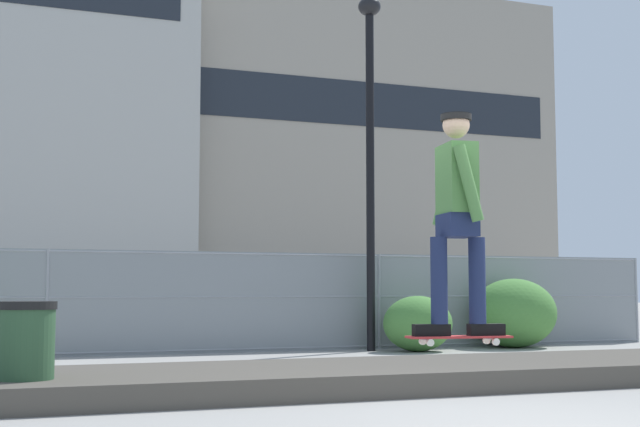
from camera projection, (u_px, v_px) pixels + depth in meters
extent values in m
cube|color=#4C473F|center=(357.00, 376.00, 10.39)|extent=(10.63, 2.44, 0.26)
cube|color=#B22D2D|center=(459.00, 337.00, 6.73)|extent=(0.82, 0.32, 0.02)
cylinder|color=silver|center=(487.00, 340.00, 6.86)|extent=(0.06, 0.04, 0.05)
cylinder|color=silver|center=(496.00, 342.00, 6.69)|extent=(0.06, 0.04, 0.05)
cylinder|color=silver|center=(423.00, 341.00, 6.76)|extent=(0.06, 0.04, 0.05)
cylinder|color=silver|center=(430.00, 343.00, 6.58)|extent=(0.06, 0.04, 0.05)
cube|color=#99999E|center=(491.00, 338.00, 6.78)|extent=(0.07, 0.15, 0.01)
cube|color=#99999E|center=(426.00, 339.00, 6.67)|extent=(0.07, 0.15, 0.01)
cube|color=black|center=(486.00, 330.00, 6.78)|extent=(0.29, 0.14, 0.09)
cube|color=black|center=(431.00, 330.00, 6.69)|extent=(0.29, 0.14, 0.09)
cylinder|color=#1E284C|center=(477.00, 280.00, 6.80)|extent=(0.13, 0.13, 0.66)
cylinder|color=#1E284C|center=(439.00, 280.00, 6.73)|extent=(0.13, 0.13, 0.66)
cube|color=#1E284C|center=(457.00, 226.00, 6.80)|extent=(0.29, 0.37, 0.18)
cube|color=#4C7F3F|center=(457.00, 179.00, 6.83)|extent=(0.28, 0.41, 0.54)
cylinder|color=#4C7F3F|center=(446.00, 190.00, 7.07)|extent=(0.24, 0.13, 0.58)
cylinder|color=#4C7F3F|center=(469.00, 183.00, 6.59)|extent=(0.24, 0.13, 0.58)
sphere|color=tan|center=(456.00, 125.00, 6.87)|extent=(0.21, 0.21, 0.21)
cylinder|color=black|center=(456.00, 118.00, 6.87)|extent=(0.24, 0.24, 0.05)
cylinder|color=gray|center=(47.00, 303.00, 15.10)|extent=(0.06, 0.06, 1.85)
cylinder|color=gray|center=(379.00, 301.00, 17.31)|extent=(0.06, 0.06, 1.85)
cylinder|color=gray|center=(636.00, 300.00, 19.52)|extent=(0.06, 0.06, 1.85)
cylinder|color=gray|center=(225.00, 254.00, 16.28)|extent=(18.71, 0.04, 0.04)
cylinder|color=gray|center=(224.00, 297.00, 16.21)|extent=(18.71, 0.04, 0.04)
cylinder|color=gray|center=(224.00, 350.00, 16.13)|extent=(18.71, 0.04, 0.04)
cube|color=gray|center=(224.00, 302.00, 16.21)|extent=(18.71, 0.01, 1.85)
cylinder|color=black|center=(370.00, 181.00, 16.92)|extent=(0.16, 0.16, 6.47)
ellipsoid|color=black|center=(369.00, 7.00, 17.22)|extent=(0.44, 0.44, 0.36)
cube|color=#9E9384|center=(297.00, 162.00, 55.83)|extent=(27.64, 15.72, 18.48)
cube|color=#1E232B|center=(345.00, 102.00, 48.68)|extent=(25.43, 0.04, 2.50)
ellipsoid|color=#477F38|center=(418.00, 324.00, 16.52)|extent=(1.34, 1.10, 1.04)
ellipsoid|color=#477F38|center=(514.00, 313.00, 17.66)|extent=(1.78, 1.45, 1.37)
cylinder|color=#2D5133|center=(25.00, 358.00, 8.74)|extent=(0.56, 0.56, 0.95)
cylinder|color=black|center=(27.00, 305.00, 8.78)|extent=(0.59, 0.59, 0.08)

